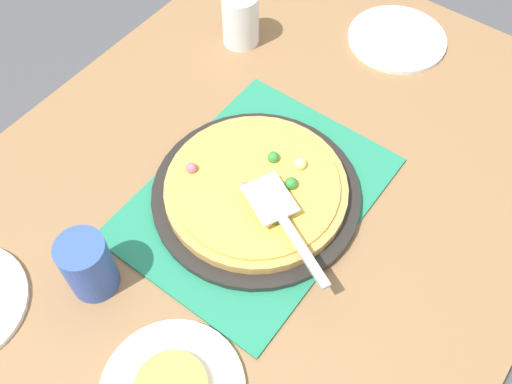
# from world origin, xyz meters

# --- Properties ---
(ground_plane) EXTENTS (8.00, 8.00, 0.00)m
(ground_plane) POSITION_xyz_m (0.00, 0.00, 0.00)
(ground_plane) COLOR #4C4C51
(dining_table) EXTENTS (1.40, 1.00, 0.75)m
(dining_table) POSITION_xyz_m (0.00, 0.00, 0.64)
(dining_table) COLOR olive
(dining_table) RESTS_ON ground_plane
(placemat) EXTENTS (0.48, 0.36, 0.01)m
(placemat) POSITION_xyz_m (0.00, 0.00, 0.75)
(placemat) COLOR #237F5B
(placemat) RESTS_ON dining_table
(pizza_pan) EXTENTS (0.38, 0.38, 0.01)m
(pizza_pan) POSITION_xyz_m (0.00, 0.00, 0.76)
(pizza_pan) COLOR black
(pizza_pan) RESTS_ON placemat
(pizza) EXTENTS (0.33, 0.33, 0.04)m
(pizza) POSITION_xyz_m (0.00, -0.00, 0.78)
(pizza) COLOR tan
(pizza) RESTS_ON pizza_pan
(plate_side) EXTENTS (0.22, 0.22, 0.01)m
(plate_side) POSITION_xyz_m (0.53, -0.00, 0.76)
(plate_side) COLOR white
(plate_side) RESTS_ON dining_table
(cup_near) EXTENTS (0.08, 0.08, 0.12)m
(cup_near) POSITION_xyz_m (-0.29, 0.11, 0.81)
(cup_near) COLOR #3351AD
(cup_near) RESTS_ON dining_table
(cup_corner) EXTENTS (0.08, 0.08, 0.12)m
(cup_corner) POSITION_xyz_m (0.32, 0.28, 0.81)
(cup_corner) COLOR white
(cup_corner) RESTS_ON dining_table
(pizza_server) EXTENTS (0.14, 0.23, 0.01)m
(pizza_server) POSITION_xyz_m (-0.04, -0.09, 0.82)
(pizza_server) COLOR silver
(pizza_server) RESTS_ON pizza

